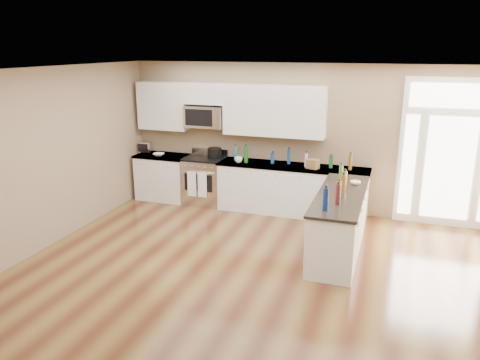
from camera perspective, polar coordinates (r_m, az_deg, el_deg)
The scene contains 18 objects.
ground at distance 5.84m, azimuth -0.62°, elevation -16.02°, with size 8.00×8.00×0.00m, color #4E2816.
room_shell at distance 5.14m, azimuth -0.67°, elevation 0.34°, with size 8.00×8.00×8.00m.
back_cabinet_left at distance 9.87m, azimuth -9.25°, elevation 0.21°, with size 1.10×0.66×0.94m.
back_cabinet_right at distance 8.95m, azimuth 6.31°, elevation -1.34°, with size 2.85×0.66×0.94m.
peninsula_cabinet at distance 7.44m, azimuth 11.99°, elevation -5.31°, with size 0.69×2.32×0.94m.
upper_cabinet_left at distance 9.70m, azimuth -9.29°, elevation 8.91°, with size 1.04×0.33×0.95m, color white.
upper_cabinet_right at distance 8.86m, azimuth 4.17°, elevation 8.41°, with size 1.94×0.33×0.95m, color white.
upper_cabinet_short at distance 9.27m, azimuth -4.20°, elevation 10.46°, with size 0.82×0.33×0.40m, color white.
microwave at distance 9.29m, azimuth -4.24°, elevation 7.73°, with size 0.78×0.41×0.42m.
entry_door at distance 8.85m, azimuth 24.25°, elevation 2.91°, with size 1.70×0.10×2.60m.
kitchen_range at distance 9.47m, azimuth -4.31°, elevation -0.05°, with size 0.79×0.70×1.08m.
stockpot at distance 9.31m, azimuth -3.11°, elevation 3.36°, with size 0.28×0.28×0.21m, color black.
toaster_oven at distance 10.07m, azimuth -11.46°, elevation 3.99°, with size 0.25×0.20×0.22m, color silver.
cardboard_box at distance 8.62m, azimuth 8.86°, elevation 1.94°, with size 0.21×0.15×0.17m, color brown.
bowl_left at distance 9.66m, azimuth -9.88°, elevation 3.08°, with size 0.22×0.22×0.05m, color white.
bowl_peninsula at distance 7.79m, azimuth 13.90°, elevation -0.33°, with size 0.17×0.17×0.05m, color white.
cup_counter at distance 8.95m, azimuth -0.17°, elevation 2.47°, with size 0.14×0.14×0.11m, color white.
counter_bottles at distance 7.96m, azimuth 8.40°, elevation 1.16°, with size 2.31×2.46×0.32m.
Camera 1 is at (1.65, -4.66, 3.10)m, focal length 35.00 mm.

